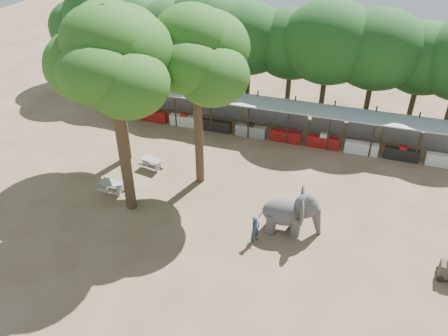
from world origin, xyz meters
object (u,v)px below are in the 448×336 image
(elephant, at_px, (292,212))
(yard_tree_center, at_px, (110,61))
(yard_tree_back, at_px, (195,55))
(picnic_table_far, at_px, (152,162))
(yard_tree_left, at_px, (112,45))
(handler, at_px, (255,229))
(picnic_table_near, at_px, (112,186))

(elephant, bearing_deg, yard_tree_center, 175.17)
(yard_tree_back, height_order, picnic_table_far, yard_tree_back)
(picnic_table_far, bearing_deg, yard_tree_left, 170.42)
(yard_tree_left, bearing_deg, yard_tree_back, -9.46)
(yard_tree_left, height_order, elephant, yard_tree_left)
(elephant, bearing_deg, handler, -148.12)
(yard_tree_left, bearing_deg, picnic_table_far, -20.09)
(yard_tree_center, distance_m, picnic_table_far, 9.65)
(yard_tree_left, xyz_separation_m, yard_tree_back, (6.00, -1.00, 0.34))
(yard_tree_center, bearing_deg, picnic_table_near, 155.29)
(yard_tree_back, xyz_separation_m, elephant, (6.80, -3.32, -7.22))
(yard_tree_back, bearing_deg, elephant, -26.02)
(elephant, distance_m, handler, 2.29)
(elephant, distance_m, picnic_table_far, 10.97)
(yard_tree_left, height_order, yard_tree_back, yard_tree_back)
(elephant, height_order, picnic_table_near, elephant)
(handler, bearing_deg, yard_tree_left, 91.63)
(handler, bearing_deg, elephant, -20.24)
(picnic_table_far, bearing_deg, elephant, -7.81)
(yard_tree_back, height_order, handler, yard_tree_back)
(yard_tree_center, bearing_deg, yard_tree_left, 120.96)
(yard_tree_center, distance_m, picnic_table_near, 8.91)
(picnic_table_near, relative_size, picnic_table_far, 0.89)
(elephant, xyz_separation_m, handler, (-1.69, -1.45, -0.51))
(handler, distance_m, picnic_table_far, 9.98)
(yard_tree_left, distance_m, handler, 14.54)
(yard_tree_left, relative_size, picnic_table_far, 6.34)
(yard_tree_left, bearing_deg, handler, -27.46)
(elephant, bearing_deg, yard_tree_left, 152.55)
(picnic_table_near, bearing_deg, picnic_table_far, 71.79)
(yard_tree_left, height_order, yard_tree_center, yard_tree_center)
(yard_tree_left, height_order, picnic_table_far, yard_tree_left)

